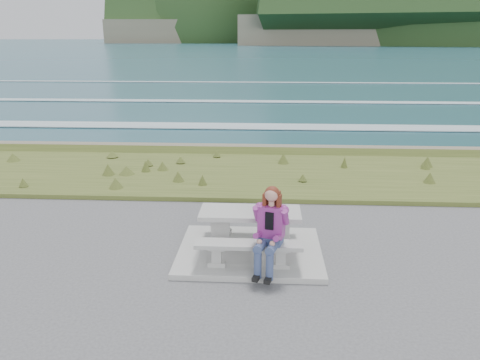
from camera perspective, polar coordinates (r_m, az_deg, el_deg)
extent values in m
cube|color=gray|center=(8.69, 1.22, -8.71)|extent=(2.60, 2.10, 0.10)
cube|color=gray|center=(8.68, -2.38, -8.08)|extent=(0.62, 0.12, 0.08)
cube|color=gray|center=(8.56, -2.40, -6.29)|extent=(0.34, 0.09, 0.51)
cube|color=gray|center=(8.44, -2.43, -4.46)|extent=(0.62, 0.12, 0.08)
cube|color=gray|center=(8.65, 4.84, -8.23)|extent=(0.62, 0.12, 0.08)
cube|color=gray|center=(8.52, 4.89, -6.44)|extent=(0.34, 0.09, 0.51)
cube|color=gray|center=(8.41, 4.94, -4.60)|extent=(0.62, 0.12, 0.08)
cube|color=gray|center=(8.38, 1.25, -4.03)|extent=(1.80, 0.75, 0.08)
cube|color=gray|center=(8.06, -2.86, -10.20)|extent=(0.30, 0.12, 0.08)
cube|color=gray|center=(7.99, -2.88, -9.24)|extent=(0.17, 0.09, 0.22)
cube|color=gray|center=(7.92, -2.90, -8.27)|extent=(0.30, 0.12, 0.08)
cube|color=gray|center=(8.02, 4.96, -10.37)|extent=(0.30, 0.12, 0.08)
cube|color=gray|center=(7.95, 4.99, -9.41)|extent=(0.17, 0.09, 0.22)
cube|color=gray|center=(7.89, 5.02, -8.44)|extent=(0.30, 0.12, 0.08)
cube|color=gray|center=(7.85, 1.05, -7.88)|extent=(1.80, 0.35, 0.07)
cube|color=gray|center=(9.31, -1.96, -6.25)|extent=(0.30, 0.12, 0.08)
cube|color=gray|center=(9.26, -1.97, -5.40)|extent=(0.17, 0.09, 0.22)
cube|color=gray|center=(9.20, -1.98, -4.53)|extent=(0.30, 0.12, 0.08)
cube|color=gray|center=(9.28, 4.73, -6.38)|extent=(0.30, 0.12, 0.08)
cube|color=gray|center=(9.23, 4.76, -5.53)|extent=(0.17, 0.09, 0.22)
cube|color=gray|center=(9.17, 4.78, -4.66)|extent=(0.30, 0.12, 0.08)
cube|color=gray|center=(9.14, 1.40, -4.17)|extent=(1.80, 0.35, 0.07)
cube|color=#3A4A1C|center=(13.38, 1.99, 0.47)|extent=(160.00, 4.50, 0.22)
cube|color=#6C6351|center=(16.18, 2.23, 3.42)|extent=(160.00, 0.80, 2.20)
plane|color=#214F5E|center=(437.85, 3.34, 16.39)|extent=(1600.00, 1600.00, 0.00)
cube|color=silver|center=(22.51, 2.48, 2.79)|extent=(220.00, 3.00, 0.06)
cube|color=silver|center=(30.33, 2.71, 6.54)|extent=(220.00, 2.00, 0.06)
cube|color=silver|center=(42.18, 2.90, 9.54)|extent=(220.00, 1.40, 0.06)
cube|color=silver|center=(60.07, 3.05, 11.80)|extent=(220.00, 1.00, 0.06)
cube|color=#6C6351|center=(361.88, 25.31, 16.13)|extent=(296.14, 193.70, 18.00)
ellipsoid|color=black|center=(361.92, 25.38, 16.60)|extent=(311.77, 210.10, 191.53)
cube|color=#6C6351|center=(449.63, -1.99, 17.57)|extent=(201.55, 149.04, 18.00)
ellipsoid|color=black|center=(449.66, -1.99, 17.96)|extent=(211.86, 162.91, 123.93)
cube|color=navy|center=(7.72, 3.29, -9.46)|extent=(0.56, 0.79, 0.57)
cube|color=#8D2C83|center=(7.70, 3.86, -5.03)|extent=(0.47, 0.34, 0.54)
sphere|color=tan|center=(7.52, 3.89, -1.79)|extent=(0.23, 0.23, 0.23)
sphere|color=#542113|center=(7.54, 3.94, -1.66)|extent=(0.25, 0.25, 0.25)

